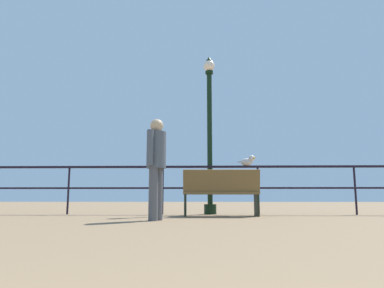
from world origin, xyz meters
name	(u,v)px	position (x,y,z in m)	size (l,w,h in m)	color
pier_railing	(210,178)	(0.00, 9.31, 0.79)	(19.03, 0.05, 1.07)	black
bench_near_left	(221,190)	(0.20, 8.58, 0.51)	(1.52, 0.62, 0.92)	brown
lamppost_center	(210,130)	(0.00, 9.48, 1.91)	(0.28, 0.28, 3.70)	black
person_by_bench	(156,161)	(-0.94, 7.30, 0.97)	(0.32, 0.51, 1.68)	#4D4F54
seagull_on_rail	(248,161)	(0.83, 9.30, 1.17)	(0.39, 0.35, 0.22)	silver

